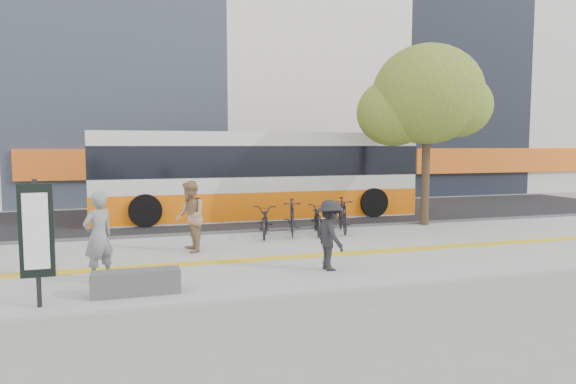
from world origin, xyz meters
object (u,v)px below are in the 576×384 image
object	(u,v)px
signboard	(36,233)
pedestrian_tan	(190,216)
street_tree	(425,97)
pedestrian_dark	(330,235)
bench	(136,282)
seated_woman	(98,237)
bus	(258,177)

from	to	relation	value
signboard	pedestrian_tan	world-z (taller)	signboard
pedestrian_tan	street_tree	bearing A→B (deg)	101.93
pedestrian_dark	street_tree	bearing A→B (deg)	-51.17
bench	pedestrian_tan	xyz separation A→B (m)	(1.41, 3.59, 0.71)
seated_woman	pedestrian_dark	size ratio (longest dim) A/B	1.18
pedestrian_tan	pedestrian_dark	world-z (taller)	pedestrian_tan
bench	street_tree	size ratio (longest dim) A/B	0.25
signboard	seated_woman	size ratio (longest dim) A/B	1.19
bus	seated_woman	size ratio (longest dim) A/B	6.68
pedestrian_tan	bench	bearing A→B (deg)	-25.72
signboard	pedestrian_dark	xyz separation A→B (m)	(5.76, 1.01, -0.50)
bench	pedestrian_tan	bearing A→B (deg)	68.54
bus	seated_woman	bearing A→B (deg)	-122.59
street_tree	seated_woman	world-z (taller)	street_tree
bus	pedestrian_dark	distance (m)	9.04
bus	pedestrian_tan	bearing A→B (deg)	-118.64
signboard	pedestrian_dark	size ratio (longest dim) A/B	1.41
seated_woman	pedestrian_tan	bearing A→B (deg)	-169.89
signboard	bus	xyz separation A→B (m)	(6.35, 10.01, 0.24)
street_tree	pedestrian_dark	distance (m)	8.56
bench	signboard	world-z (taller)	signboard
street_tree	pedestrian_tan	size ratio (longest dim) A/B	3.38
street_tree	bus	world-z (taller)	street_tree
bus	bench	bearing A→B (deg)	-116.08
bench	signboard	xyz separation A→B (m)	(-1.60, -0.31, 1.06)
signboard	pedestrian_dark	distance (m)	5.87
street_tree	pedestrian_dark	world-z (taller)	street_tree
seated_woman	pedestrian_dark	xyz separation A→B (m)	(4.86, -0.47, -0.14)
signboard	bus	bearing A→B (deg)	57.61
bench	street_tree	bearing A→B (deg)	31.62
signboard	seated_woman	xyz separation A→B (m)	(0.90, 1.48, -0.36)
bench	pedestrian_tan	distance (m)	3.92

